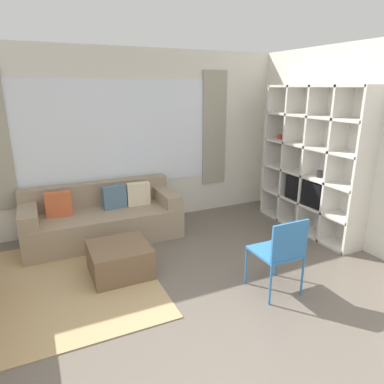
{
  "coord_description": "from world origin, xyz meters",
  "views": [
    {
      "loc": [
        -1.18,
        -2.04,
        2.13
      ],
      "look_at": [
        0.59,
        1.74,
        0.85
      ],
      "focal_mm": 32.0,
      "sensor_mm": 36.0,
      "label": 1
    }
  ],
  "objects_px": {
    "ottoman": "(120,260)",
    "folding_chair": "(281,250)",
    "shelving_unit": "(313,162)",
    "couch_main": "(103,219)"
  },
  "relations": [
    {
      "from": "shelving_unit",
      "to": "couch_main",
      "type": "bearing_deg",
      "value": 161.42
    },
    {
      "from": "ottoman",
      "to": "folding_chair",
      "type": "height_order",
      "value": "folding_chair"
    },
    {
      "from": "shelving_unit",
      "to": "couch_main",
      "type": "xyz_separation_m",
      "value": [
        -2.95,
        0.99,
        -0.77
      ]
    },
    {
      "from": "ottoman",
      "to": "couch_main",
      "type": "bearing_deg",
      "value": 88.4
    },
    {
      "from": "shelving_unit",
      "to": "folding_chair",
      "type": "distance_m",
      "value": 2.06
    },
    {
      "from": "ottoman",
      "to": "folding_chair",
      "type": "relative_size",
      "value": 0.78
    },
    {
      "from": "couch_main",
      "to": "ottoman",
      "type": "distance_m",
      "value": 1.12
    },
    {
      "from": "shelving_unit",
      "to": "couch_main",
      "type": "distance_m",
      "value": 3.21
    },
    {
      "from": "couch_main",
      "to": "ottoman",
      "type": "relative_size",
      "value": 3.21
    },
    {
      "from": "shelving_unit",
      "to": "couch_main",
      "type": "height_order",
      "value": "shelving_unit"
    }
  ]
}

